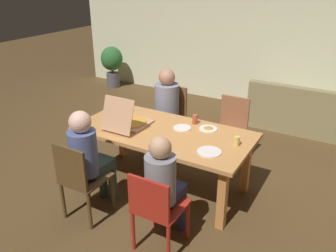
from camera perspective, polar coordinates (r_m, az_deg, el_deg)
ground_plane at (r=4.47m, az=-0.64°, el=-9.60°), size 20.00×20.00×0.00m
back_wall at (r=6.96m, az=14.01°, el=13.88°), size 7.91×0.12×2.64m
dining_table at (r=4.14m, az=-0.69°, el=-1.93°), size 2.07×1.01×0.76m
chair_0 at (r=5.13m, az=0.35°, el=1.74°), size 0.45×0.42×0.95m
person_0 at (r=4.93m, az=-0.50°, el=3.36°), size 0.35×0.56×1.24m
chair_1 at (r=3.78m, az=-14.18°, el=-8.27°), size 0.43×0.44×0.91m
person_1 at (r=3.77m, az=-12.86°, el=-4.50°), size 0.29×0.53×1.22m
chair_2 at (r=3.29m, az=-2.01°, el=-13.16°), size 0.44×0.44×0.85m
person_2 at (r=3.28m, az=-0.66°, el=-9.08°), size 0.29×0.49×1.18m
chair_3 at (r=4.82m, az=10.20°, el=-0.60°), size 0.41×0.40×0.94m
pizza_box_0 at (r=4.22m, az=-6.32°, el=0.70°), size 0.41×0.54×0.41m
plate_0 at (r=4.15m, az=6.59°, el=-0.39°), size 0.22×0.22×0.03m
plate_1 at (r=4.15m, az=2.33°, el=-0.30°), size 0.21×0.21×0.01m
plate_2 at (r=3.64m, az=6.75°, el=-4.20°), size 0.25×0.25×0.01m
drinking_glass_0 at (r=4.28m, az=-13.96°, el=0.61°), size 0.08×0.08×0.13m
drinking_glass_1 at (r=4.59m, az=-6.79°, el=2.88°), size 0.06×0.06×0.15m
drinking_glass_2 at (r=3.81m, az=11.13°, el=-2.40°), size 0.07×0.07×0.10m
drinking_glass_3 at (r=4.27m, az=4.42°, el=1.11°), size 0.06×0.06×0.12m
couch at (r=6.31m, az=22.28°, el=1.79°), size 1.97×0.91×0.80m
potted_plant at (r=8.10m, az=-9.12°, el=10.17°), size 0.49×0.49×0.92m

